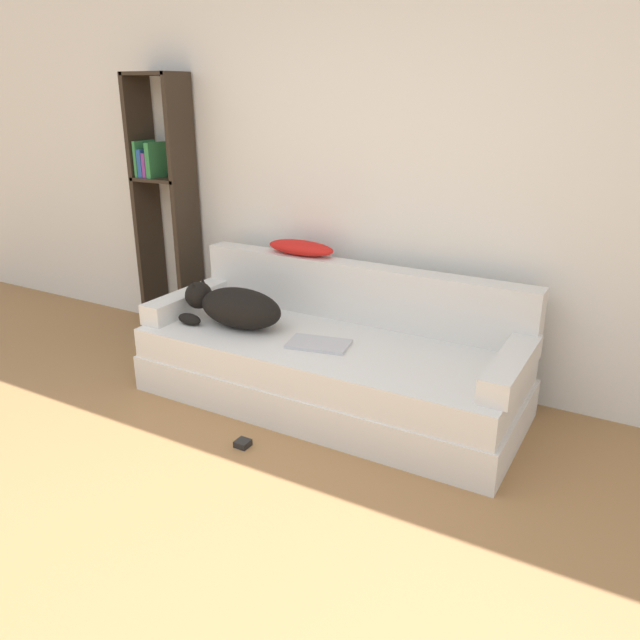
# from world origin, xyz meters

# --- Properties ---
(ground_plane) EXTENTS (20.00, 20.00, 0.00)m
(ground_plane) POSITION_xyz_m (0.00, 0.00, 0.00)
(ground_plane) COLOR #9E7042
(wall_back) EXTENTS (8.16, 0.06, 2.70)m
(wall_back) POSITION_xyz_m (0.00, 2.52, 1.35)
(wall_back) COLOR silver
(wall_back) RESTS_ON ground_plane
(couch) EXTENTS (2.23, 0.90, 0.40)m
(couch) POSITION_xyz_m (0.18, 1.91, 0.20)
(couch) COLOR silver
(couch) RESTS_ON ground_plane
(couch_backrest) EXTENTS (2.19, 0.15, 0.36)m
(couch_backrest) POSITION_xyz_m (0.18, 2.29, 0.58)
(couch_backrest) COLOR silver
(couch_backrest) RESTS_ON couch
(couch_arm_left) EXTENTS (0.15, 0.71, 0.13)m
(couch_arm_left) POSITION_xyz_m (-0.86, 1.90, 0.46)
(couch_arm_left) COLOR silver
(couch_arm_left) RESTS_ON couch
(couch_arm_right) EXTENTS (0.15, 0.71, 0.13)m
(couch_arm_right) POSITION_xyz_m (1.22, 1.90, 0.46)
(couch_arm_right) COLOR silver
(couch_arm_right) RESTS_ON couch
(dog) EXTENTS (0.68, 0.30, 0.25)m
(dog) POSITION_xyz_m (-0.42, 1.82, 0.52)
(dog) COLOR black
(dog) RESTS_ON couch
(laptop) EXTENTS (0.38, 0.27, 0.02)m
(laptop) POSITION_xyz_m (0.18, 1.80, 0.41)
(laptop) COLOR #B7B7BC
(laptop) RESTS_ON couch
(throw_pillow) EXTENTS (0.47, 0.17, 0.09)m
(throw_pillow) POSITION_xyz_m (-0.24, 2.31, 0.81)
(throw_pillow) COLOR red
(throw_pillow) RESTS_ON couch_backrest
(bookshelf) EXTENTS (0.42, 0.26, 1.86)m
(bookshelf) POSITION_xyz_m (-1.41, 2.34, 1.04)
(bookshelf) COLOR #2D2319
(bookshelf) RESTS_ON ground_plane
(power_adapter) EXTENTS (0.07, 0.07, 0.03)m
(power_adapter) POSITION_xyz_m (0.04, 1.25, 0.02)
(power_adapter) COLOR black
(power_adapter) RESTS_ON ground_plane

